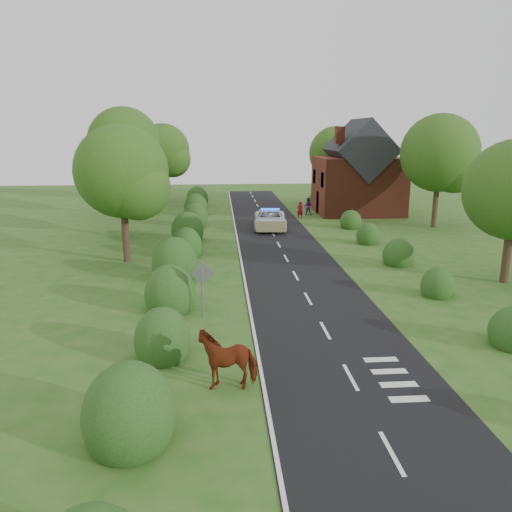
{
  "coord_description": "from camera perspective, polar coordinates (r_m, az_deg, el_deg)",
  "views": [
    {
      "loc": [
        -4.2,
        -18.65,
        7.81
      ],
      "look_at": [
        -2.26,
        7.6,
        1.3
      ],
      "focal_mm": 35.0,
      "sensor_mm": 36.0,
      "label": 1
    }
  ],
  "objects": [
    {
      "name": "road_markings",
      "position": [
        32.63,
        0.47,
        0.09
      ],
      "size": [
        4.96,
        70.0,
        0.01
      ],
      "color": "white",
      "rests_on": "road"
    },
    {
      "name": "pedestrian_purple",
      "position": [
        49.15,
        5.93,
        5.68
      ],
      "size": [
        0.94,
        0.8,
        1.7
      ],
      "primitive_type": "imported",
      "rotation": [
        0.0,
        0.0,
        2.93
      ],
      "color": "#63186A",
      "rests_on": "ground"
    },
    {
      "name": "hedgerow_right",
      "position": [
        32.57,
        15.25,
        0.52
      ],
      "size": [
        2.1,
        45.78,
        2.1
      ],
      "color": "#194118",
      "rests_on": "ground"
    },
    {
      "name": "police_van",
      "position": [
        41.71,
        1.61,
        4.19
      ],
      "size": [
        3.02,
        5.86,
        1.71
      ],
      "rotation": [
        0.0,
        0.0,
        -0.08
      ],
      "color": "silver",
      "rests_on": "ground"
    },
    {
      "name": "tree_left_d",
      "position": [
        58.85,
        -10.32,
        11.56
      ],
      "size": [
        6.15,
        6.0,
        8.89
      ],
      "color": "#332316",
      "rests_on": "ground"
    },
    {
      "name": "tree_left_a",
      "position": [
        31.11,
        -14.67,
        8.89
      ],
      "size": [
        5.74,
        5.6,
        8.38
      ],
      "color": "#332316",
      "rests_on": "ground"
    },
    {
      "name": "road",
      "position": [
        34.8,
        2.81,
        0.92
      ],
      "size": [
        6.0,
        70.0,
        0.02
      ],
      "primitive_type": "cube",
      "color": "black",
      "rests_on": "ground"
    },
    {
      "name": "pedestrian_red",
      "position": [
        47.12,
        5.05,
        5.27
      ],
      "size": [
        0.62,
        0.44,
        1.58
      ],
      "primitive_type": "imported",
      "rotation": [
        0.0,
        0.0,
        3.26
      ],
      "color": "#A2071D",
      "rests_on": "ground"
    },
    {
      "name": "tree_right_b",
      "position": [
        44.55,
        20.66,
        10.61
      ],
      "size": [
        6.56,
        6.4,
        9.4
      ],
      "color": "#332316",
      "rests_on": "ground"
    },
    {
      "name": "tree_left_b",
      "position": [
        39.25,
        -14.77,
        9.4
      ],
      "size": [
        5.74,
        5.6,
        8.07
      ],
      "color": "#332316",
      "rests_on": "ground"
    },
    {
      "name": "cow",
      "position": [
        16.2,
        -3.24,
        -11.91
      ],
      "size": [
        2.22,
        1.27,
        1.53
      ],
      "primitive_type": "imported",
      "rotation": [
        0.0,
        0.0,
        -1.51
      ],
      "color": "#642D0E",
      "rests_on": "ground"
    },
    {
      "name": "house",
      "position": [
        50.7,
        11.61,
        9.06
      ],
      "size": [
        8.0,
        7.4,
        9.17
      ],
      "color": "maroon",
      "rests_on": "ground"
    },
    {
      "name": "tree_left_c",
      "position": [
        49.24,
        -14.48,
        11.98
      ],
      "size": [
        6.97,
        6.8,
        10.22
      ],
      "color": "#332316",
      "rests_on": "ground"
    },
    {
      "name": "ground",
      "position": [
        20.66,
        7.91,
        -8.47
      ],
      "size": [
        120.0,
        120.0,
        0.0
      ],
      "primitive_type": "plane",
      "color": "#285D19"
    },
    {
      "name": "road_sign",
      "position": [
        21.57,
        -6.19,
        -2.78
      ],
      "size": [
        1.06,
        0.08,
        2.53
      ],
      "color": "gray",
      "rests_on": "ground"
    },
    {
      "name": "hedgerow_left",
      "position": [
        31.24,
        -8.36,
        0.68
      ],
      "size": [
        2.75,
        50.41,
        3.0
      ],
      "color": "#194118",
      "rests_on": "ground"
    },
    {
      "name": "tree_right_c",
      "position": [
        58.14,
        9.36,
        11.28
      ],
      "size": [
        6.15,
        6.0,
        8.58
      ],
      "color": "#332316",
      "rests_on": "ground"
    }
  ]
}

